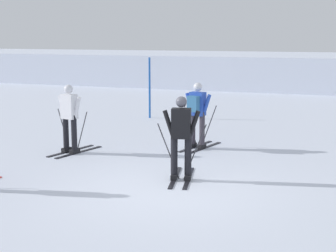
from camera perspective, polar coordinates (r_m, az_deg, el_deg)
ground_plane at (r=9.71m, az=0.30°, el=-7.16°), size 120.00×120.00×0.00m
far_snow_ridge at (r=30.64m, az=14.18°, el=6.13°), size 80.00×9.49×1.78m
skier_white at (r=12.71m, az=-10.99°, el=1.03°), size 0.98×1.64×1.71m
skier_blue at (r=12.97m, az=3.29°, el=1.56°), size 0.98×1.64×1.71m
skier_black at (r=10.11m, az=1.50°, el=-1.11°), size 0.98×1.64×1.71m
trail_marker_pole at (r=17.88m, az=-2.08°, el=4.30°), size 0.07×0.07×2.13m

